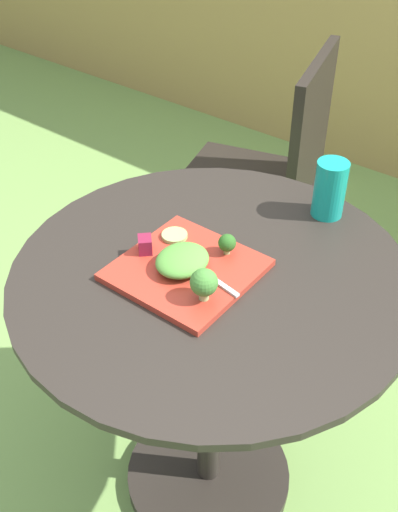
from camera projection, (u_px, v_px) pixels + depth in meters
ground_plane at (208, 478)px, 1.70m from camera, size 12.00×12.00×0.00m
patio_table at (210, 370)px, 1.42m from camera, size 0.82×0.82×0.75m
patio_chair at (272, 167)px, 1.99m from camera, size 0.54×0.54×0.90m
salad_plate at (186, 270)px, 1.23m from camera, size 0.26×0.26×0.01m
drinking_glass at (329, 192)px, 1.36m from camera, size 0.07×0.07×0.13m
fork at (204, 273)px, 1.21m from camera, size 0.15×0.04×0.00m
lettuce_mound at (182, 260)px, 1.21m from camera, size 0.10×0.11×0.04m
broccoli_floret_0 at (204, 283)px, 1.13m from camera, size 0.05×0.05×0.07m
broccoli_floret_1 at (228, 243)px, 1.24m from camera, size 0.04×0.04×0.04m
cucumber_slice_0 at (175, 236)px, 1.30m from camera, size 0.05×0.05×0.01m
beet_chunk_0 at (145, 245)px, 1.25m from camera, size 0.04×0.04×0.03m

